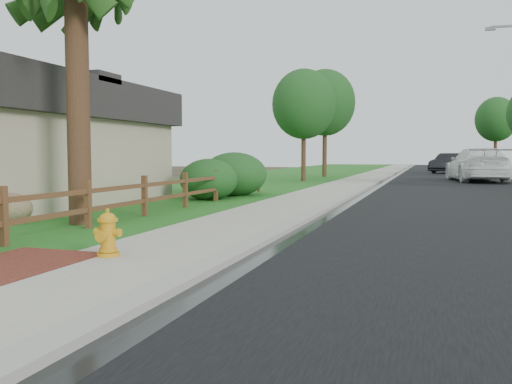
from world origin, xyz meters
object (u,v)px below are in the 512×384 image
(dark_car_mid, at_px, (486,167))
(ranch_fence, at_px, (166,191))
(fire_hydrant, at_px, (108,234))
(white_suv, at_px, (477,165))

(dark_car_mid, bearing_deg, ranch_fence, 46.72)
(ranch_fence, xyz_separation_m, fire_hydrant, (2.33, -6.41, -0.18))
(ranch_fence, xyz_separation_m, white_suv, (9.56, 21.41, 0.39))
(fire_hydrant, xyz_separation_m, white_suv, (7.23, 27.83, 0.58))
(ranch_fence, bearing_deg, dark_car_mid, 69.86)
(white_suv, bearing_deg, fire_hydrant, 67.41)
(ranch_fence, distance_m, fire_hydrant, 6.83)
(fire_hydrant, bearing_deg, ranch_fence, 109.96)
(fire_hydrant, relative_size, white_suv, 0.11)
(white_suv, distance_m, dark_car_mid, 8.13)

